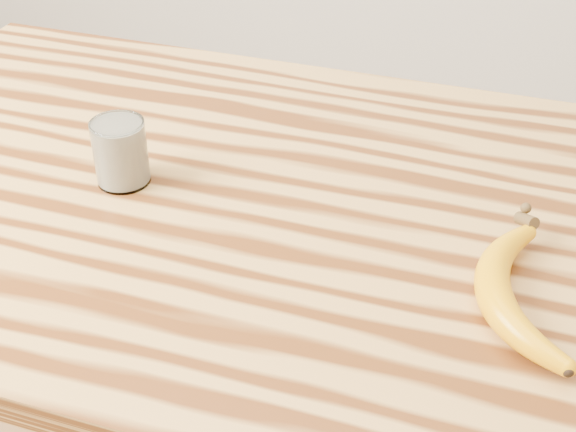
% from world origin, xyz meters
% --- Properties ---
extents(table, '(1.20, 0.80, 0.90)m').
position_xyz_m(table, '(0.00, 0.00, 0.77)').
color(table, '#B78341').
rests_on(table, ground).
extents(smoothie_glass, '(0.07, 0.07, 0.09)m').
position_xyz_m(smoothie_glass, '(-0.13, -0.02, 0.94)').
color(smoothie_glass, white).
rests_on(smoothie_glass, table).
extents(banana, '(0.19, 0.34, 0.04)m').
position_xyz_m(banana, '(0.36, -0.12, 0.92)').
color(banana, orange).
rests_on(banana, table).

